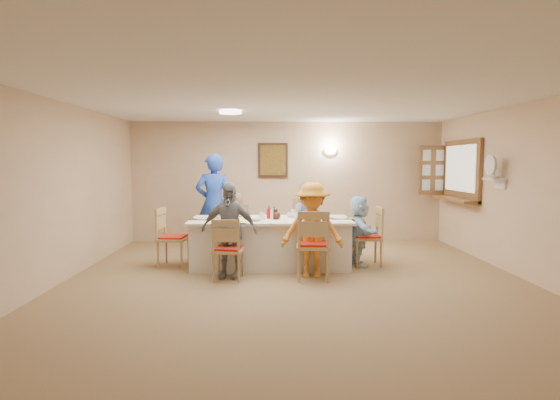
{
  "coord_description": "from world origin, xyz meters",
  "views": [
    {
      "loc": [
        -0.37,
        -5.66,
        1.67
      ],
      "look_at": [
        -0.2,
        1.4,
        1.05
      ],
      "focal_mm": 28.0,
      "sensor_mm": 36.0,
      "label": 1
    }
  ],
  "objects_px": {
    "chair_back_left": "(237,230)",
    "diner_back_right": "(305,220)",
    "dining_table": "(271,242)",
    "diner_right_end": "(359,231)",
    "desk_fan": "(493,169)",
    "condiment_ketchup": "(269,212)",
    "chair_front_right": "(313,244)",
    "chair_back_right": "(304,227)",
    "chair_front_left": "(228,249)",
    "diner_back_left": "(236,225)",
    "diner_front_right": "(312,230)",
    "diner_front_left": "(229,230)",
    "chair_right_end": "(367,236)",
    "caregiver": "(214,203)",
    "chair_left_end": "(173,237)",
    "serving_hatch": "(462,171)"
  },
  "relations": [
    {
      "from": "chair_back_left",
      "to": "diner_back_right",
      "type": "height_order",
      "value": "diner_back_right"
    },
    {
      "from": "dining_table",
      "to": "diner_right_end",
      "type": "height_order",
      "value": "diner_right_end"
    },
    {
      "from": "desk_fan",
      "to": "condiment_ketchup",
      "type": "height_order",
      "value": "desk_fan"
    },
    {
      "from": "chair_front_right",
      "to": "chair_back_right",
      "type": "bearing_deg",
      "value": -86.2
    },
    {
      "from": "chair_back_left",
      "to": "chair_front_left",
      "type": "height_order",
      "value": "chair_back_left"
    },
    {
      "from": "dining_table",
      "to": "condiment_ketchup",
      "type": "height_order",
      "value": "condiment_ketchup"
    },
    {
      "from": "dining_table",
      "to": "diner_back_left",
      "type": "xyz_separation_m",
      "value": [
        -0.6,
        0.68,
        0.19
      ]
    },
    {
      "from": "diner_front_right",
      "to": "diner_front_left",
      "type": "bearing_deg",
      "value": -173.93
    },
    {
      "from": "chair_back_left",
      "to": "chair_back_right",
      "type": "distance_m",
      "value": 1.2
    },
    {
      "from": "desk_fan",
      "to": "chair_front_left",
      "type": "bearing_deg",
      "value": -171.56
    },
    {
      "from": "chair_right_end",
      "to": "chair_back_left",
      "type": "bearing_deg",
      "value": -109.74
    },
    {
      "from": "diner_back_right",
      "to": "caregiver",
      "type": "distance_m",
      "value": 1.73
    },
    {
      "from": "chair_front_left",
      "to": "chair_left_end",
      "type": "xyz_separation_m",
      "value": [
        -0.95,
        0.8,
        0.03
      ]
    },
    {
      "from": "chair_back_left",
      "to": "chair_right_end",
      "type": "bearing_deg",
      "value": -16.53
    },
    {
      "from": "chair_back_left",
      "to": "condiment_ketchup",
      "type": "xyz_separation_m",
      "value": [
        0.58,
        -0.76,
        0.41
      ]
    },
    {
      "from": "chair_front_right",
      "to": "diner_back_right",
      "type": "distance_m",
      "value": 1.49
    },
    {
      "from": "chair_left_end",
      "to": "chair_front_right",
      "type": "bearing_deg",
      "value": -103.9
    },
    {
      "from": "dining_table",
      "to": "diner_back_right",
      "type": "bearing_deg",
      "value": 48.58
    },
    {
      "from": "diner_front_right",
      "to": "condiment_ketchup",
      "type": "bearing_deg",
      "value": 136.84
    },
    {
      "from": "diner_right_end",
      "to": "dining_table",
      "type": "bearing_deg",
      "value": 87.29
    },
    {
      "from": "diner_back_left",
      "to": "caregiver",
      "type": "bearing_deg",
      "value": -48.98
    },
    {
      "from": "chair_back_right",
      "to": "condiment_ketchup",
      "type": "xyz_separation_m",
      "value": [
        -0.62,
        -0.76,
        0.36
      ]
    },
    {
      "from": "chair_front_right",
      "to": "dining_table",
      "type": "bearing_deg",
      "value": -49.33
    },
    {
      "from": "dining_table",
      "to": "condiment_ketchup",
      "type": "relative_size",
      "value": 11.77
    },
    {
      "from": "diner_front_right",
      "to": "condiment_ketchup",
      "type": "xyz_separation_m",
      "value": [
        -0.62,
        0.72,
        0.18
      ]
    },
    {
      "from": "dining_table",
      "to": "chair_front_left",
      "type": "height_order",
      "value": "chair_front_left"
    },
    {
      "from": "chair_front_left",
      "to": "diner_right_end",
      "type": "bearing_deg",
      "value": -152.97
    },
    {
      "from": "dining_table",
      "to": "condiment_ketchup",
      "type": "bearing_deg",
      "value": 118.98
    },
    {
      "from": "chair_back_right",
      "to": "chair_back_left",
      "type": "bearing_deg",
      "value": -173.12
    },
    {
      "from": "desk_fan",
      "to": "diner_back_left",
      "type": "height_order",
      "value": "desk_fan"
    },
    {
      "from": "diner_front_right",
      "to": "condiment_ketchup",
      "type": "height_order",
      "value": "diner_front_right"
    },
    {
      "from": "chair_front_right",
      "to": "condiment_ketchup",
      "type": "bearing_deg",
      "value": -49.71
    },
    {
      "from": "desk_fan",
      "to": "chair_right_end",
      "type": "bearing_deg",
      "value": 174.05
    },
    {
      "from": "chair_back_right",
      "to": "condiment_ketchup",
      "type": "bearing_deg",
      "value": -122.71
    },
    {
      "from": "diner_front_left",
      "to": "caregiver",
      "type": "relative_size",
      "value": 0.76
    },
    {
      "from": "chair_front_left",
      "to": "diner_back_left",
      "type": "bearing_deg",
      "value": -84.57
    },
    {
      "from": "diner_right_end",
      "to": "caregiver",
      "type": "bearing_deg",
      "value": 62.33
    },
    {
      "from": "chair_back_left",
      "to": "chair_right_end",
      "type": "relative_size",
      "value": 0.95
    },
    {
      "from": "diner_back_left",
      "to": "diner_front_right",
      "type": "bearing_deg",
      "value": 128.69
    },
    {
      "from": "serving_hatch",
      "to": "chair_front_right",
      "type": "relative_size",
      "value": 1.49
    },
    {
      "from": "chair_left_end",
      "to": "diner_right_end",
      "type": "bearing_deg",
      "value": -83.49
    },
    {
      "from": "dining_table",
      "to": "condiment_ketchup",
      "type": "xyz_separation_m",
      "value": [
        -0.02,
        0.04,
        0.49
      ]
    },
    {
      "from": "diner_back_left",
      "to": "serving_hatch",
      "type": "bearing_deg",
      "value": -176.27
    },
    {
      "from": "chair_front_left",
      "to": "diner_front_right",
      "type": "bearing_deg",
      "value": -168.86
    },
    {
      "from": "chair_left_end",
      "to": "diner_back_left",
      "type": "relative_size",
      "value": 0.83
    },
    {
      "from": "desk_fan",
      "to": "diner_right_end",
      "type": "relative_size",
      "value": 0.27
    },
    {
      "from": "diner_front_right",
      "to": "desk_fan",
      "type": "bearing_deg",
      "value": 15.64
    },
    {
      "from": "serving_hatch",
      "to": "diner_back_left",
      "type": "distance_m",
      "value": 4.29
    },
    {
      "from": "desk_fan",
      "to": "chair_left_end",
      "type": "relative_size",
      "value": 0.32
    },
    {
      "from": "chair_right_end",
      "to": "condiment_ketchup",
      "type": "relative_size",
      "value": 4.42
    }
  ]
}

